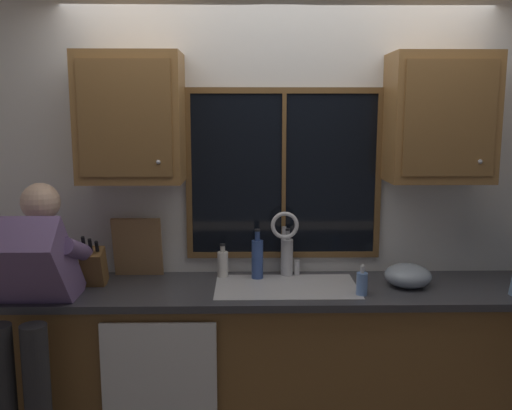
{
  "coord_description": "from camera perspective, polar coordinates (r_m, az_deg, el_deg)",
  "views": [
    {
      "loc": [
        -0.19,
        -3.36,
        1.9
      ],
      "look_at": [
        -0.13,
        -0.3,
        1.39
      ],
      "focal_mm": 39.55,
      "sensor_mm": 36.0,
      "label": 1
    }
  ],
  "objects": [
    {
      "name": "cutting_board",
      "position": [
        3.43,
        -11.89,
        -4.2
      ],
      "size": [
        0.29,
        0.1,
        0.36
      ],
      "primitive_type": "cube",
      "rotation": [
        0.21,
        0.0,
        0.0
      ],
      "color": "#997047",
      "rests_on": "countertop"
    },
    {
      "name": "dishwasher_front",
      "position": [
        3.14,
        -9.72,
        -17.99
      ],
      "size": [
        0.6,
        0.02,
        0.74
      ],
      "primitive_type": "cube",
      "color": "white"
    },
    {
      "name": "knife_block",
      "position": [
        3.32,
        -16.06,
        -6.07
      ],
      "size": [
        0.12,
        0.18,
        0.32
      ],
      "color": "brown",
      "rests_on": "countertop"
    },
    {
      "name": "window_frame_top",
      "position": [
        3.35,
        2.9,
        11.5
      ],
      "size": [
        1.17,
        0.02,
        0.04
      ],
      "primitive_type": "cube",
      "color": "brown"
    },
    {
      "name": "bottle_amber_small",
      "position": [
        3.33,
        0.14,
        -5.39
      ],
      "size": [
        0.07,
        0.07,
        0.3
      ],
      "color": "#334C8C",
      "rests_on": "countertop"
    },
    {
      "name": "mixing_bowl",
      "position": [
        3.32,
        15.11,
        -6.92
      ],
      "size": [
        0.26,
        0.26,
        0.13
      ],
      "primitive_type": "ellipsoid",
      "color": "#8C99A8",
      "rests_on": "countertop"
    },
    {
      "name": "window_frame_bottom",
      "position": [
        3.46,
        2.76,
        -5.04
      ],
      "size": [
        1.17,
        0.02,
        0.04
      ],
      "primitive_type": "cube",
      "color": "brown"
    },
    {
      "name": "bottle_green_glass",
      "position": [
        3.38,
        -3.38,
        -5.9
      ],
      "size": [
        0.06,
        0.06,
        0.2
      ],
      "color": "silver",
      "rests_on": "countertop"
    },
    {
      "name": "window_mullion_center",
      "position": [
        3.37,
        2.83,
        3.1
      ],
      "size": [
        0.02,
        0.02,
        0.95
      ],
      "primitive_type": "cube",
      "color": "brown"
    },
    {
      "name": "back_wall",
      "position": [
        3.48,
        2.12,
        -0.85
      ],
      "size": [
        5.97,
        0.12,
        2.55
      ],
      "primitive_type": "cube",
      "color": "silver",
      "rests_on": "floor"
    },
    {
      "name": "window_glass",
      "position": [
        3.38,
        2.82,
        3.12
      ],
      "size": [
        1.1,
        0.02,
        0.95
      ],
      "primitive_type": "cube",
      "color": "black"
    },
    {
      "name": "person_standing",
      "position": [
        3.13,
        -22.11,
        -8.96
      ],
      "size": [
        0.53,
        0.71,
        1.52
      ],
      "color": "#262628",
      "rests_on": "floor"
    },
    {
      "name": "countertop",
      "position": [
        3.21,
        2.43,
        -8.63
      ],
      "size": [
        3.63,
        0.62,
        0.04
      ],
      "primitive_type": "cube",
      "color": "#38383D",
      "rests_on": "lower_cabinet_run"
    },
    {
      "name": "upper_cabinet_right",
      "position": [
        3.37,
        18.1,
        8.36
      ],
      "size": [
        0.57,
        0.36,
        0.72
      ],
      "color": "olive"
    },
    {
      "name": "lower_cabinet_run",
      "position": [
        3.4,
        2.36,
        -15.91
      ],
      "size": [
        3.57,
        0.58,
        0.88
      ],
      "primitive_type": "cube",
      "color": "brown",
      "rests_on": "floor"
    },
    {
      "name": "window_frame_right",
      "position": [
        3.45,
        12.28,
        3.05
      ],
      "size": [
        0.03,
        0.02,
        0.95
      ],
      "primitive_type": "cube",
      "color": "brown"
    },
    {
      "name": "faucet",
      "position": [
        3.33,
        3.03,
        -3.13
      ],
      "size": [
        0.18,
        0.09,
        0.4
      ],
      "color": "silver",
      "rests_on": "countertop"
    },
    {
      "name": "bottle_tall_clear",
      "position": [
        3.4,
        3.14,
        -5.17
      ],
      "size": [
        0.07,
        0.07,
        0.29
      ],
      "color": "#B7B7BC",
      "rests_on": "countertop"
    },
    {
      "name": "soap_dispenser",
      "position": [
        3.11,
        10.67,
        -7.78
      ],
      "size": [
        0.06,
        0.07,
        0.17
      ],
      "color": "#668CCC",
      "rests_on": "countertop"
    },
    {
      "name": "sink",
      "position": [
        3.25,
        3.06,
        -9.88
      ],
      "size": [
        0.8,
        0.46,
        0.21
      ],
      "color": "#B7B7BC",
      "rests_on": "lower_cabinet_run"
    },
    {
      "name": "window_frame_left",
      "position": [
        3.38,
        -6.83,
        3.07
      ],
      "size": [
        0.03,
        0.02,
        0.95
      ],
      "primitive_type": "cube",
      "color": "brown"
    },
    {
      "name": "upper_cabinet_left",
      "position": [
        3.25,
        -12.54,
        8.58
      ],
      "size": [
        0.57,
        0.36,
        0.72
      ],
      "color": "olive"
    }
  ]
}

